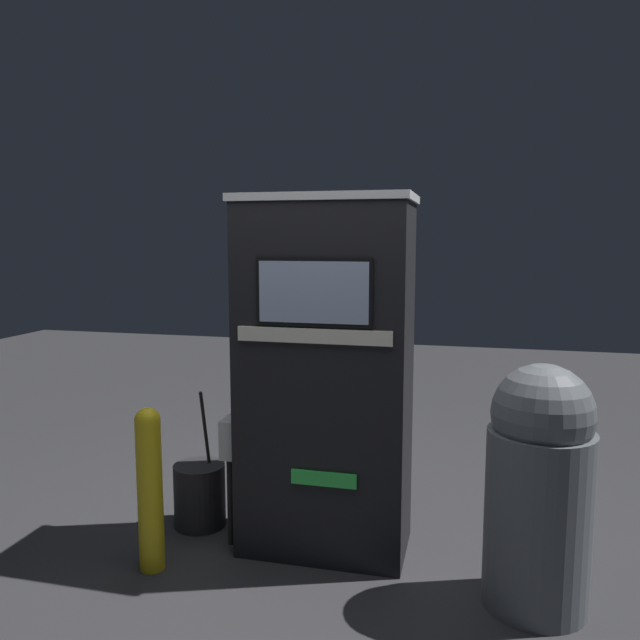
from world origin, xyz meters
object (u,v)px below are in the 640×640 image
object	(u,v)px
gas_pump	(325,376)
safety_bollard	(150,485)
trash_bin	(539,485)
squeegee_bucket	(200,495)

from	to	relation	value
gas_pump	safety_bollard	bearing A→B (deg)	-150.72
safety_bollard	trash_bin	xyz separation A→B (m)	(1.88, 0.14, 0.13)
safety_bollard	squeegee_bucket	distance (m)	0.58
safety_bollard	trash_bin	size ratio (longest dim) A/B	0.75
safety_bollard	squeegee_bucket	world-z (taller)	safety_bollard
squeegee_bucket	gas_pump	bearing A→B (deg)	-4.64
gas_pump	safety_bollard	size ratio (longest dim) A/B	2.25
gas_pump	squeegee_bucket	xyz separation A→B (m)	(-0.78, 0.06, -0.77)
gas_pump	squeegee_bucket	bearing A→B (deg)	175.36
safety_bollard	gas_pump	bearing A→B (deg)	29.28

